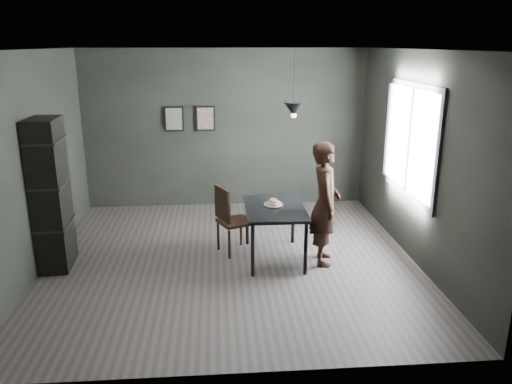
{
  "coord_description": "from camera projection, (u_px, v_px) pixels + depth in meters",
  "views": [
    {
      "loc": [
        -0.17,
        -6.36,
        2.87
      ],
      "look_at": [
        0.35,
        0.05,
        0.95
      ],
      "focal_mm": 35.0,
      "sensor_mm": 36.0,
      "label": 1
    }
  ],
  "objects": [
    {
      "name": "framed_print_right",
      "position": [
        205.0,
        118.0,
        8.78
      ],
      "size": [
        0.34,
        0.04,
        0.44
      ],
      "color": "black",
      "rests_on": "ground"
    },
    {
      "name": "wood_chair",
      "position": [
        229.0,
        216.0,
        6.97
      ],
      "size": [
        0.56,
        0.56,
        0.98
      ],
      "rotation": [
        0.0,
        0.0,
        0.42
      ],
      "color": "black",
      "rests_on": "ground"
    },
    {
      "name": "cafe_table",
      "position": [
        275.0,
        212.0,
        6.77
      ],
      "size": [
        0.8,
        1.2,
        0.75
      ],
      "color": "black",
      "rests_on": "ground"
    },
    {
      "name": "white_plate",
      "position": [
        273.0,
        205.0,
        6.8
      ],
      "size": [
        0.23,
        0.23,
        0.01
      ],
      "primitive_type": "cylinder",
      "color": "white",
      "rests_on": "cafe_table"
    },
    {
      "name": "back_wall",
      "position": [
        225.0,
        129.0,
        8.9
      ],
      "size": [
        5.0,
        0.1,
        2.8
      ],
      "primitive_type": "cube",
      "color": "black",
      "rests_on": "ground"
    },
    {
      "name": "shelf_unit",
      "position": [
        51.0,
        195.0,
        6.44
      ],
      "size": [
        0.41,
        0.68,
        1.98
      ],
      "primitive_type": "cube",
      "rotation": [
        0.0,
        0.0,
        0.06
      ],
      "color": "black",
      "rests_on": "ground"
    },
    {
      "name": "ground",
      "position": [
        231.0,
        259.0,
        6.91
      ],
      "size": [
        5.0,
        5.0,
        0.0
      ],
      "primitive_type": "plane",
      "color": "#36312F",
      "rests_on": "ground"
    },
    {
      "name": "ceiling",
      "position": [
        228.0,
        49.0,
        6.11
      ],
      "size": [
        5.0,
        5.0,
        0.02
      ],
      "color": "silver",
      "rests_on": "ground"
    },
    {
      "name": "donut_pile",
      "position": [
        273.0,
        203.0,
        6.79
      ],
      "size": [
        0.21,
        0.21,
        0.09
      ],
      "rotation": [
        0.0,
        0.0,
        0.28
      ],
      "color": "beige",
      "rests_on": "white_plate"
    },
    {
      "name": "woman",
      "position": [
        325.0,
        204.0,
        6.61
      ],
      "size": [
        0.48,
        0.66,
        1.67
      ],
      "primitive_type": "imported",
      "rotation": [
        0.0,
        0.0,
        1.43
      ],
      "color": "black",
      "rests_on": "ground"
    },
    {
      "name": "pendant_lamp",
      "position": [
        294.0,
        109.0,
        6.49
      ],
      "size": [
        0.28,
        0.28,
        0.86
      ],
      "color": "black",
      "rests_on": "ground"
    },
    {
      "name": "window_assembly",
      "position": [
        409.0,
        140.0,
        6.83
      ],
      "size": [
        0.04,
        1.96,
        1.56
      ],
      "color": "white",
      "rests_on": "ground"
    },
    {
      "name": "framed_print_left",
      "position": [
        174.0,
        119.0,
        8.74
      ],
      "size": [
        0.34,
        0.04,
        0.44
      ],
      "color": "black",
      "rests_on": "ground"
    }
  ]
}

